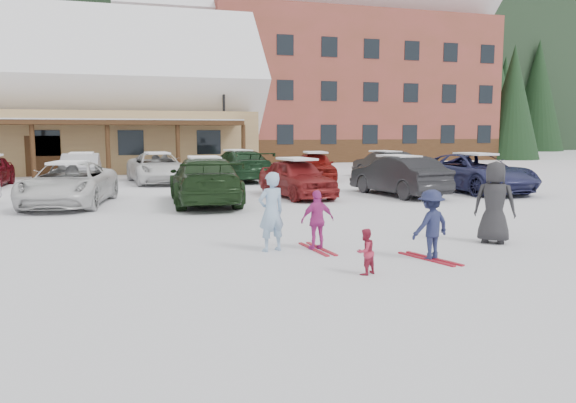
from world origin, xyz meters
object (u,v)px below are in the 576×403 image
object	(u,v)px
parked_car_5	(398,176)
parked_car_11	(238,166)
lamp_post	(224,115)
parked_car_3	(205,181)
toddler_red	(365,252)
child_magenta	(317,220)
adult_skier	(271,212)
bystander_dark	(495,202)
parked_car_4	(297,178)
parked_car_2	(69,184)
parked_car_6	(475,173)
day_lodge	(16,106)
parked_car_9	(82,169)
parked_car_12	(315,166)
child_navy	(431,225)
parked_car_13	(385,165)
parked_car_10	(158,168)
alpine_hotel	(320,61)

from	to	relation	value
parked_car_5	parked_car_11	size ratio (longest dim) A/B	0.88
lamp_post	parked_car_11	bearing A→B (deg)	-94.59
parked_car_3	parked_car_11	world-z (taller)	parked_car_3
toddler_red	child_magenta	bearing A→B (deg)	-113.23
adult_skier	bystander_dark	size ratio (longest dim) A/B	0.90
parked_car_4	parked_car_2	bearing A→B (deg)	172.81
parked_car_2	parked_car_6	size ratio (longest dim) A/B	0.93
toddler_red	parked_car_3	distance (m)	10.25
toddler_red	parked_car_2	xyz separation A→B (m)	(-5.60, 11.07, 0.32)
day_lodge	parked_car_9	bearing A→B (deg)	-68.15
toddler_red	parked_car_5	distance (m)	12.25
child_magenta	parked_car_4	bearing A→B (deg)	-109.91
lamp_post	parked_car_12	xyz separation A→B (m)	(3.32, -7.31, -2.71)
parked_car_2	parked_car_11	xyz separation A→B (m)	(7.20, 7.54, 0.04)
child_navy	parked_car_13	distance (m)	19.15
parked_car_11	parked_car_9	bearing A→B (deg)	-7.32
parked_car_3	bystander_dark	bearing A→B (deg)	124.11
child_navy	parked_car_2	distance (m)	12.67
day_lodge	parked_car_2	distance (m)	19.03
parked_car_9	parked_car_10	bearing A→B (deg)	-179.18
lamp_post	parked_car_3	distance (m)	15.89
bystander_dark	parked_car_2	world-z (taller)	bystander_dark
child_magenta	parked_car_6	distance (m)	13.19
child_navy	bystander_dark	size ratio (longest dim) A/B	0.75
parked_car_3	parked_car_11	bearing A→B (deg)	-105.75
alpine_hotel	child_navy	distance (m)	41.16
child_magenta	parked_car_9	size ratio (longest dim) A/B	0.28
alpine_hotel	parked_car_13	world-z (taller)	alpine_hotel
adult_skier	bystander_dark	distance (m)	4.91
lamp_post	toddler_red	xyz separation A→B (m)	(-2.15, -25.46, -3.01)
parked_car_13	parked_car_9	bearing A→B (deg)	-10.62
child_magenta	parked_car_9	xyz separation A→B (m)	(-5.55, 16.39, 0.11)
adult_skier	parked_car_10	size ratio (longest dim) A/B	0.32
parked_car_5	parked_car_3	bearing A→B (deg)	-4.88
parked_car_6	lamp_post	bearing A→B (deg)	113.03
day_lodge	parked_car_4	distance (m)	22.14
lamp_post	parked_car_10	world-z (taller)	lamp_post
parked_car_10	parked_car_4	bearing A→B (deg)	-64.35
toddler_red	parked_car_13	distance (m)	20.48
day_lodge	parked_car_11	distance (m)	16.08
lamp_post	toddler_red	world-z (taller)	lamp_post
parked_car_3	parked_car_11	distance (m)	8.92
parked_car_5	parked_car_9	xyz separation A→B (m)	(-11.81, 7.95, -0.03)
day_lodge	parked_car_11	xyz separation A→B (m)	(11.57, -10.70, -3.19)
child_magenta	parked_car_12	size ratio (longest dim) A/B	0.30
parked_car_10	parked_car_13	bearing A→B (deg)	-7.80
lamp_post	parked_car_13	size ratio (longest dim) A/B	1.42
child_navy	parked_car_11	distance (m)	17.93
parked_car_11	parked_car_10	bearing A→B (deg)	-7.51
parked_car_3	child_navy	bearing A→B (deg)	110.17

